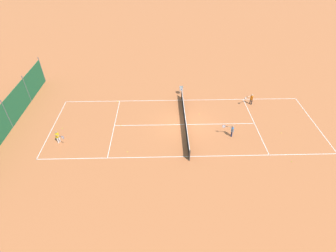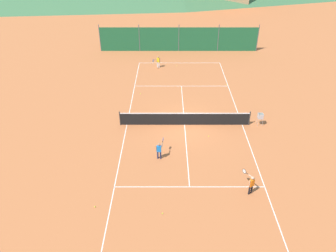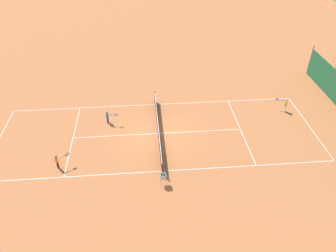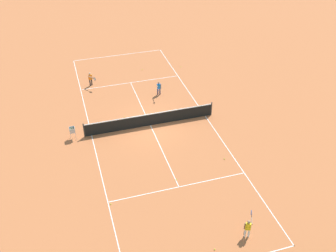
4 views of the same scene
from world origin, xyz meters
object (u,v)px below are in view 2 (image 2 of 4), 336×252
Objects in this scene: tennis_ball_alley_left at (228,85)px; tennis_ball_by_net_right at (96,206)px; tennis_net at (186,119)px; tennis_ball_service_box at (210,136)px; tennis_ball_mid_court at (163,213)px; player_near_baseline at (160,149)px; player_far_service at (252,183)px; player_near_service at (159,61)px; tennis_ball_far_corner at (182,89)px; tennis_ball_near_corner at (178,66)px; tennis_ball_alley_right at (142,93)px; ball_hopper at (262,117)px.

tennis_ball_alley_left and tennis_ball_by_net_right have the same top height.
tennis_ball_alley_left is at bearing 59.02° from tennis_net.
tennis_ball_mid_court is (-3.01, -6.82, 0.00)m from tennis_ball_service_box.
tennis_ball_service_box is at bearing 35.56° from player_near_baseline.
tennis_ball_by_net_right is at bearing -172.63° from player_far_service.
tennis_ball_service_box is at bearing 44.79° from tennis_ball_by_net_right.
player_near_service is 5.35m from tennis_ball_far_corner.
tennis_ball_by_net_right is (-4.58, -18.88, 0.00)m from tennis_ball_near_corner.
tennis_ball_alley_left and tennis_ball_near_corner have the same top height.
tennis_ball_service_box is at bearing 66.22° from tennis_ball_mid_court.
tennis_ball_service_box is 1.00× the size of tennis_ball_alley_left.
player_near_service is at bearing -170.09° from tennis_ball_near_corner.
player_near_service reaches higher than tennis_net.
player_far_service reaches higher than tennis_ball_far_corner.
tennis_ball_alley_right is 12.86m from tennis_ball_by_net_right.
tennis_ball_by_net_right is at bearing -128.08° from player_near_baseline.
tennis_net is 8.16× the size of player_near_baseline.
tennis_ball_by_net_right is 0.07× the size of ball_hopper.
player_far_service is 17.49× the size of tennis_ball_far_corner.
player_near_service is 1.02× the size of player_near_baseline.
tennis_ball_alley_right is 1.00× the size of tennis_ball_near_corner.
player_near_service reaches higher than player_near_baseline.
tennis_ball_alley_left is at bearing -45.64° from tennis_ball_near_corner.
ball_hopper is (10.17, 7.89, 0.62)m from tennis_ball_by_net_right.
tennis_ball_mid_court and tennis_ball_alley_left have the same top height.
tennis_ball_alley_left is at bearing 70.04° from tennis_ball_mid_court.
tennis_ball_alley_right is at bearing 150.84° from ball_hopper.
player_near_baseline is 8.92m from tennis_ball_alley_right.
tennis_net is at bearing 80.09° from tennis_ball_mid_court.
player_near_baseline reaches higher than ball_hopper.
ball_hopper reaches higher than tennis_ball_by_net_right.
tennis_ball_mid_court is at bearing -99.91° from tennis_net.
tennis_ball_near_corner is at bearing 76.37° from tennis_ball_by_net_right.
tennis_net reaches higher than tennis_ball_by_net_right.
player_near_service is 7.38m from tennis_ball_alley_left.
player_far_service is 5.72m from player_near_baseline.
player_near_service reaches higher than ball_hopper.
tennis_ball_near_corner is (-1.85, 12.50, 0.00)m from tennis_ball_service_box.
player_far_service reaches higher than tennis_ball_alley_left.
tennis_net is 5.30m from ball_hopper.
tennis_ball_mid_court is 1.00× the size of tennis_ball_alley_left.
player_far_service is 7.17m from ball_hopper.
player_near_baseline is 7.97m from ball_hopper.
tennis_ball_near_corner is 19.43m from tennis_ball_by_net_right.
player_near_baseline reaches higher than tennis_ball_by_net_right.
player_far_service reaches higher than tennis_ball_service_box.
tennis_net is at bearing -54.61° from tennis_ball_alley_right.
tennis_ball_far_corner and tennis_ball_by_net_right have the same top height.
ball_hopper is at bearing -55.08° from player_near_service.
tennis_ball_by_net_right is (-3.18, -4.06, -0.63)m from player_near_baseline.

